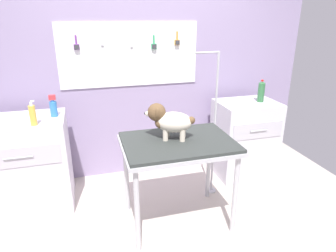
{
  "coord_description": "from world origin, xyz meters",
  "views": [
    {
      "loc": [
        -0.65,
        -2.1,
        1.85
      ],
      "look_at": [
        0.01,
        0.24,
        0.94
      ],
      "focal_mm": 32.06,
      "sensor_mm": 36.0,
      "label": 1
    }
  ],
  "objects": [
    {
      "name": "soda_bottle",
      "position": [
        1.29,
        0.82,
        1.02
      ],
      "size": [
        0.07,
        0.07,
        0.26
      ],
      "color": "#30693B",
      "rests_on": "cabinet_right"
    },
    {
      "name": "dog",
      "position": [
        0.02,
        0.24,
        0.99
      ],
      "size": [
        0.43,
        0.3,
        0.32
      ],
      "color": "beige",
      "rests_on": "grooming_table"
    },
    {
      "name": "cabinet_right",
      "position": [
        1.14,
        0.84,
        0.45
      ],
      "size": [
        0.68,
        0.54,
        0.9
      ],
      "color": "silver",
      "rests_on": "ground"
    },
    {
      "name": "grooming_table",
      "position": [
        0.09,
        0.17,
        0.74
      ],
      "size": [
        0.98,
        0.7,
        0.82
      ],
      "color": "#B7B7BC",
      "rests_on": "ground"
    },
    {
      "name": "pump_bottle_white",
      "position": [
        -1.11,
        0.61,
        1.02
      ],
      "size": [
        0.06,
        0.06,
        0.22
      ],
      "color": "gold",
      "rests_on": "counter_left"
    },
    {
      "name": "grooming_arm",
      "position": [
        0.59,
        0.54,
        0.71
      ],
      "size": [
        0.3,
        0.11,
        1.53
      ],
      "color": "#B7B7BC",
      "rests_on": "ground"
    },
    {
      "name": "detangler_spray",
      "position": [
        -0.95,
        0.82,
        1.02
      ],
      "size": [
        0.07,
        0.07,
        0.21
      ],
      "color": "#327AC5",
      "rests_on": "counter_left"
    },
    {
      "name": "rear_wall_panel",
      "position": [
        -0.0,
        1.28,
        1.16
      ],
      "size": [
        4.0,
        0.11,
        2.3
      ],
      "color": "#9382A8",
      "rests_on": "ground"
    },
    {
      "name": "counter_left",
      "position": [
        -1.26,
        0.82,
        0.47
      ],
      "size": [
        0.8,
        0.58,
        0.93
      ],
      "color": "silver",
      "rests_on": "ground"
    },
    {
      "name": "ground",
      "position": [
        0.0,
        0.0,
        -0.02
      ],
      "size": [
        4.4,
        4.0,
        0.04
      ],
      "primitive_type": "cube",
      "color": "#BEB2A5"
    }
  ]
}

